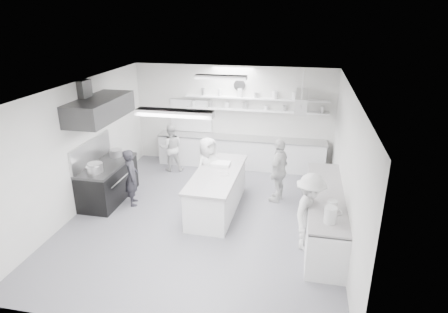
% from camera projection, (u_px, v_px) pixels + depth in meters
% --- Properties ---
extents(floor, '(6.00, 7.00, 0.02)m').
position_uv_depth(floor, '(205.00, 217.00, 8.97)').
color(floor, slate).
rests_on(floor, ground).
extents(ceiling, '(6.00, 7.00, 0.02)m').
position_uv_depth(ceiling, '(203.00, 88.00, 7.89)').
color(ceiling, white).
rests_on(ceiling, wall_back).
extents(wall_back, '(6.00, 0.04, 3.00)m').
position_uv_depth(wall_back, '(233.00, 116.00, 11.64)').
color(wall_back, silver).
rests_on(wall_back, floor).
extents(wall_front, '(6.00, 0.04, 3.00)m').
position_uv_depth(wall_front, '(140.00, 247.00, 5.23)').
color(wall_front, silver).
rests_on(wall_front, floor).
extents(wall_left, '(0.04, 7.00, 3.00)m').
position_uv_depth(wall_left, '(80.00, 147.00, 9.00)').
color(wall_left, silver).
rests_on(wall_left, floor).
extents(wall_right, '(0.04, 7.00, 3.00)m').
position_uv_depth(wall_right, '(346.00, 167.00, 7.87)').
color(wall_right, silver).
rests_on(wall_right, floor).
extents(stove, '(0.80, 1.80, 0.90)m').
position_uv_depth(stove, '(108.00, 183.00, 9.67)').
color(stove, black).
rests_on(stove, floor).
extents(exhaust_hood, '(0.85, 2.00, 0.50)m').
position_uv_depth(exhaust_hood, '(100.00, 109.00, 8.99)').
color(exhaust_hood, '#363636').
rests_on(exhaust_hood, wall_left).
extents(back_counter, '(5.00, 0.60, 0.92)m').
position_uv_depth(back_counter, '(241.00, 152.00, 11.68)').
color(back_counter, white).
rests_on(back_counter, floor).
extents(shelf_lower, '(4.20, 0.26, 0.04)m').
position_uv_depth(shelf_lower, '(256.00, 110.00, 11.30)').
color(shelf_lower, white).
rests_on(shelf_lower, wall_back).
extents(shelf_upper, '(4.20, 0.26, 0.04)m').
position_uv_depth(shelf_upper, '(256.00, 98.00, 11.17)').
color(shelf_upper, white).
rests_on(shelf_upper, wall_back).
extents(pass_through_window, '(1.30, 0.04, 1.00)m').
position_uv_depth(pass_through_window, '(191.00, 116.00, 11.88)').
color(pass_through_window, black).
rests_on(pass_through_window, wall_back).
extents(wall_clock, '(0.32, 0.05, 0.32)m').
position_uv_depth(wall_clock, '(240.00, 85.00, 11.22)').
color(wall_clock, white).
rests_on(wall_clock, wall_back).
extents(right_counter, '(0.74, 3.30, 0.94)m').
position_uv_depth(right_counter, '(324.00, 215.00, 8.12)').
color(right_counter, white).
rests_on(right_counter, floor).
extents(pot_rack, '(0.30, 1.60, 0.40)m').
position_uv_depth(pot_rack, '(301.00, 101.00, 9.97)').
color(pot_rack, '#B5B5B5').
rests_on(pot_rack, ceiling).
extents(light_fixture_front, '(1.30, 0.25, 0.10)m').
position_uv_depth(light_fixture_front, '(175.00, 113.00, 6.27)').
color(light_fixture_front, white).
rests_on(light_fixture_front, ceiling).
extents(light_fixture_rear, '(1.30, 0.25, 0.10)m').
position_uv_depth(light_fixture_rear, '(221.00, 77.00, 9.57)').
color(light_fixture_rear, white).
rests_on(light_fixture_rear, ceiling).
extents(prep_island, '(0.97, 2.48, 0.91)m').
position_uv_depth(prep_island, '(217.00, 192.00, 9.18)').
color(prep_island, white).
rests_on(prep_island, floor).
extents(stove_pot, '(0.35, 0.35, 0.26)m').
position_uv_depth(stove_pot, '(95.00, 168.00, 9.00)').
color(stove_pot, '#B5B5B5').
rests_on(stove_pot, stove).
extents(cook_stove, '(0.52, 0.61, 1.42)m').
position_uv_depth(cook_stove, '(132.00, 177.00, 9.34)').
color(cook_stove, '#29282E').
rests_on(cook_stove, floor).
extents(cook_back, '(0.82, 0.72, 1.42)m').
position_uv_depth(cook_back, '(171.00, 148.00, 11.33)').
color(cook_back, silver).
rests_on(cook_back, floor).
extents(cook_island_left, '(0.84, 0.93, 1.60)m').
position_uv_depth(cook_island_left, '(208.00, 168.00, 9.63)').
color(cook_island_left, silver).
rests_on(cook_island_left, floor).
extents(cook_island_right, '(0.66, 1.02, 1.62)m').
position_uv_depth(cook_island_right, '(279.00, 170.00, 9.48)').
color(cook_island_right, silver).
rests_on(cook_island_right, floor).
extents(cook_right, '(0.90, 1.18, 1.61)m').
position_uv_depth(cook_right, '(309.00, 212.00, 7.53)').
color(cook_right, silver).
rests_on(cook_right, floor).
extents(bowl_island_a, '(0.30, 0.30, 0.06)m').
position_uv_depth(bowl_island_a, '(224.00, 175.00, 8.91)').
color(bowl_island_a, '#B5B5B5').
rests_on(bowl_island_a, prep_island).
extents(bowl_island_b, '(0.20, 0.20, 0.06)m').
position_uv_depth(bowl_island_b, '(218.00, 165.00, 9.44)').
color(bowl_island_b, white).
rests_on(bowl_island_b, prep_island).
extents(bowl_right, '(0.25, 0.25, 0.06)m').
position_uv_depth(bowl_right, '(336.00, 213.00, 7.17)').
color(bowl_right, white).
rests_on(bowl_right, right_counter).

